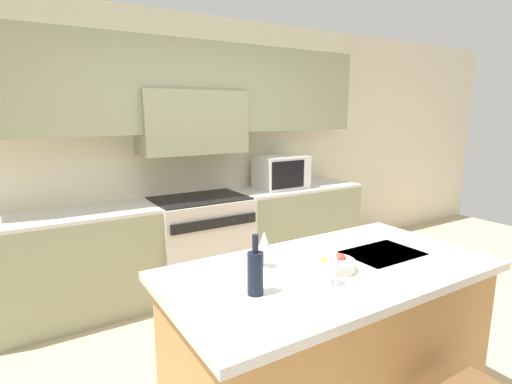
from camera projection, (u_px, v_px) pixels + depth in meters
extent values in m
cube|color=beige|center=(184.00, 151.00, 4.11)|extent=(10.00, 0.06, 2.70)
cube|color=gray|center=(190.00, 88.00, 3.82)|extent=(3.83, 0.34, 0.85)
cube|color=gray|center=(192.00, 122.00, 3.86)|extent=(1.04, 0.40, 0.60)
cube|color=gray|center=(71.00, 268.00, 3.40)|extent=(1.45, 0.62, 0.89)
cube|color=silver|center=(66.00, 215.00, 3.30)|extent=(1.45, 0.62, 0.03)
cube|color=gray|center=(295.00, 226.00, 4.62)|extent=(1.45, 0.62, 0.89)
cube|color=silver|center=(296.00, 187.00, 4.53)|extent=(1.45, 0.62, 0.03)
cube|color=beige|center=(201.00, 244.00, 3.99)|extent=(0.93, 0.66, 0.92)
cube|color=black|center=(200.00, 198.00, 3.90)|extent=(0.89, 0.61, 0.01)
cube|color=black|center=(215.00, 223.00, 3.64)|extent=(0.85, 0.02, 0.09)
cylinder|color=black|center=(178.00, 230.00, 3.45)|extent=(0.04, 0.02, 0.04)
cylinder|color=black|center=(198.00, 227.00, 3.54)|extent=(0.04, 0.02, 0.04)
cylinder|color=black|center=(216.00, 224.00, 3.63)|extent=(0.04, 0.02, 0.04)
cylinder|color=black|center=(233.00, 221.00, 3.73)|extent=(0.04, 0.02, 0.04)
cylinder|color=black|center=(250.00, 218.00, 3.82)|extent=(0.04, 0.02, 0.04)
cube|color=silver|center=(281.00, 172.00, 4.38)|extent=(0.53, 0.39, 0.35)
cube|color=black|center=(288.00, 175.00, 4.19)|extent=(0.41, 0.01, 0.29)
cube|color=#B7844C|center=(328.00, 350.00, 2.22)|extent=(1.68, 0.86, 0.90)
cube|color=silver|center=(331.00, 271.00, 2.13)|extent=(1.79, 0.94, 0.04)
cube|color=#2D2D30|center=(383.00, 254.00, 2.33)|extent=(0.44, 0.32, 0.01)
cylinder|color=#B2B2B7|center=(359.00, 244.00, 2.49)|extent=(0.02, 0.02, 0.00)
cylinder|color=black|center=(255.00, 274.00, 1.79)|extent=(0.07, 0.07, 0.20)
cylinder|color=black|center=(255.00, 244.00, 1.76)|extent=(0.03, 0.03, 0.08)
cylinder|color=white|center=(332.00, 283.00, 1.91)|extent=(0.07, 0.07, 0.01)
cylinder|color=white|center=(332.00, 275.00, 1.91)|extent=(0.01, 0.01, 0.08)
cone|color=white|center=(333.00, 256.00, 1.89)|extent=(0.08, 0.08, 0.11)
cylinder|color=white|center=(264.00, 266.00, 2.13)|extent=(0.07, 0.07, 0.01)
cylinder|color=white|center=(264.00, 259.00, 2.12)|extent=(0.01, 0.01, 0.08)
cone|color=white|center=(264.00, 242.00, 2.10)|extent=(0.08, 0.08, 0.11)
cylinder|color=silver|center=(333.00, 265.00, 2.08)|extent=(0.22, 0.22, 0.06)
sphere|color=gold|center=(327.00, 263.00, 2.05)|extent=(0.08, 0.08, 0.08)
sphere|color=red|center=(340.00, 260.00, 2.10)|extent=(0.07, 0.07, 0.07)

